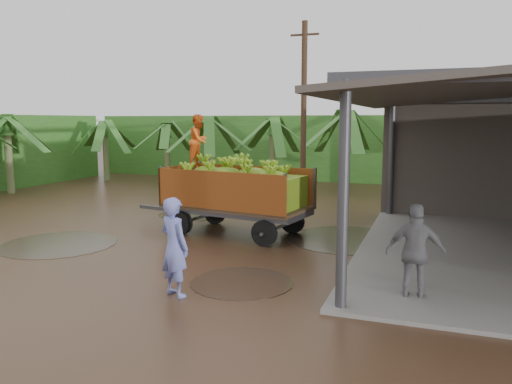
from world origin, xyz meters
TOP-DOWN VIEW (x-y plane):
  - ground at (0.00, 0.00)m, footprint 100.00×100.00m
  - hedge_north at (-2.00, 16.00)m, footprint 22.00×3.00m
  - banana_trailer at (1.30, 1.27)m, footprint 5.92×2.70m
  - man_blue at (2.18, -4.00)m, footprint 0.82×0.69m
  - man_grey at (6.49, -2.74)m, footprint 1.09×0.49m
  - utility_pole at (1.46, 8.47)m, footprint 1.20×0.24m
  - banana_plants at (-4.78, 6.73)m, footprint 24.32×20.77m

SIDE VIEW (x-z plane):
  - ground at x=0.00m, z-range 0.00..0.00m
  - man_grey at x=6.49m, z-range 0.00..1.83m
  - man_blue at x=2.18m, z-range 0.00..1.91m
  - banana_trailer at x=1.30m, z-range -0.47..3.04m
  - hedge_north at x=-2.00m, z-range 0.00..3.60m
  - banana_plants at x=-4.78m, z-range -0.28..3.92m
  - utility_pole at x=1.46m, z-range 0.06..7.42m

